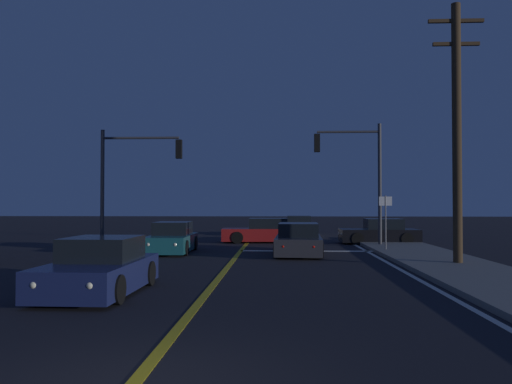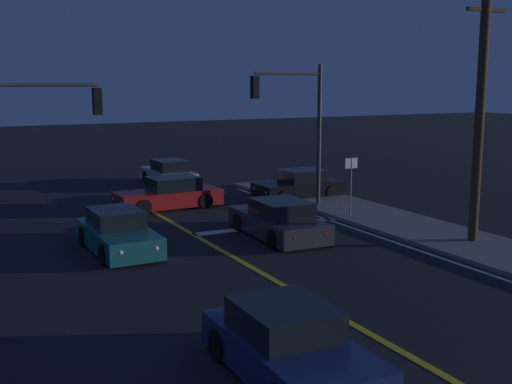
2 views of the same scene
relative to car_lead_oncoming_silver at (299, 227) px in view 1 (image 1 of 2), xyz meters
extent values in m
cube|color=slate|center=(4.49, -19.16, -0.51)|extent=(3.20, 34.35, 0.15)
cube|color=gold|center=(-3.05, -19.16, -0.58)|extent=(0.20, 32.44, 0.01)
cube|color=silver|center=(2.64, -19.16, -0.58)|extent=(0.16, 32.44, 0.01)
cube|color=silver|center=(-0.08, -11.12, -0.58)|extent=(5.93, 0.50, 0.01)
cube|color=#B2B5BA|center=(0.00, 0.06, -0.14)|extent=(1.79, 4.25, 0.68)
cube|color=black|center=(0.00, -0.19, 0.46)|extent=(1.52, 1.96, 0.60)
cylinder|color=black|center=(-0.83, 1.36, -0.26)|extent=(0.23, 0.64, 0.64)
cylinder|color=black|center=(0.79, 1.38, -0.26)|extent=(0.23, 0.64, 0.64)
cylinder|color=black|center=(-0.79, -1.26, -0.26)|extent=(0.23, 0.64, 0.64)
cylinder|color=black|center=(0.82, -1.24, -0.26)|extent=(0.23, 0.64, 0.64)
sphere|color=#FFF4CC|center=(-0.56, 2.11, -0.06)|extent=(0.18, 0.18, 0.18)
sphere|color=#FFF4CC|center=(0.51, 2.12, -0.06)|extent=(0.18, 0.18, 0.18)
sphere|color=red|center=(-0.51, -2.01, -0.06)|extent=(0.14, 0.14, 0.14)
sphere|color=red|center=(0.56, -2.00, -0.06)|extent=(0.14, 0.14, 0.14)
cube|color=navy|center=(-5.63, -22.34, -0.14)|extent=(1.93, 4.13, 0.68)
cube|color=black|center=(-5.63, -22.09, 0.46)|extent=(1.64, 1.91, 0.60)
cylinder|color=black|center=(-4.77, -23.63, -0.26)|extent=(0.23, 0.64, 0.64)
cylinder|color=black|center=(-6.52, -23.60, -0.26)|extent=(0.23, 0.64, 0.64)
cylinder|color=black|center=(-4.73, -21.08, -0.26)|extent=(0.23, 0.64, 0.64)
cylinder|color=black|center=(-6.48, -21.05, -0.26)|extent=(0.23, 0.64, 0.64)
sphere|color=#FFF4CC|center=(-5.08, -24.34, -0.06)|extent=(0.18, 0.18, 0.18)
sphere|color=#FFF4CC|center=(-6.24, -24.32, -0.06)|extent=(0.18, 0.18, 0.18)
sphere|color=red|center=(-5.02, -20.35, -0.06)|extent=(0.14, 0.14, 0.14)
sphere|color=red|center=(-6.18, -20.33, -0.06)|extent=(0.14, 0.14, 0.14)
cube|color=maroon|center=(-2.19, -6.02, -0.14)|extent=(4.58, 1.97, 0.68)
cube|color=black|center=(-1.92, -6.00, 0.46)|extent=(2.14, 1.62, 0.60)
cylinder|color=black|center=(-3.55, -6.90, -0.26)|extent=(0.65, 0.25, 0.64)
cylinder|color=black|center=(-3.62, -5.25, -0.26)|extent=(0.65, 0.25, 0.64)
cylinder|color=black|center=(-0.76, -6.78, -0.26)|extent=(0.65, 0.25, 0.64)
cylinder|color=black|center=(-0.83, -5.13, -0.26)|extent=(0.65, 0.25, 0.64)
sphere|color=#FFF4CC|center=(-4.36, -6.66, -0.06)|extent=(0.18, 0.18, 0.18)
sphere|color=#FFF4CC|center=(-4.41, -5.56, -0.06)|extent=(0.18, 0.18, 0.18)
sphere|color=red|center=(0.04, -6.47, -0.06)|extent=(0.14, 0.14, 0.14)
sphere|color=red|center=(-0.01, -5.37, -0.06)|extent=(0.14, 0.14, 0.14)
cube|color=black|center=(4.06, -6.56, -0.14)|extent=(4.15, 1.90, 0.68)
cube|color=black|center=(4.31, -6.55, 0.46)|extent=(1.92, 1.61, 0.60)
cylinder|color=black|center=(2.79, -7.44, -0.26)|extent=(0.64, 0.23, 0.64)
cylinder|color=black|center=(2.77, -5.71, -0.26)|extent=(0.64, 0.23, 0.64)
cylinder|color=black|center=(5.35, -7.41, -0.26)|extent=(0.64, 0.23, 0.64)
cylinder|color=black|center=(5.33, -5.68, -0.26)|extent=(0.64, 0.23, 0.64)
sphere|color=#FFF4CC|center=(2.06, -7.15, -0.06)|extent=(0.18, 0.18, 0.18)
sphere|color=#FFF4CC|center=(2.05, -6.01, -0.06)|extent=(0.18, 0.18, 0.18)
sphere|color=red|center=(6.08, -7.11, -0.06)|extent=(0.14, 0.14, 0.14)
sphere|color=red|center=(6.07, -5.96, -0.06)|extent=(0.14, 0.14, 0.14)
cube|color=#195960|center=(-6.02, -12.08, -0.14)|extent=(1.81, 4.22, 0.68)
cube|color=black|center=(-6.03, -11.83, 0.46)|extent=(1.53, 1.95, 0.60)
cylinder|color=black|center=(-5.19, -13.36, -0.26)|extent=(0.23, 0.64, 0.64)
cylinder|color=black|center=(-6.81, -13.39, -0.26)|extent=(0.23, 0.64, 0.64)
cylinder|color=black|center=(-5.23, -10.77, -0.26)|extent=(0.23, 0.64, 0.64)
cylinder|color=black|center=(-6.86, -10.79, -0.26)|extent=(0.23, 0.64, 0.64)
sphere|color=#FFF4CC|center=(-5.45, -14.10, -0.06)|extent=(0.18, 0.18, 0.18)
sphere|color=#FFF4CC|center=(-6.53, -14.12, -0.06)|extent=(0.18, 0.18, 0.18)
sphere|color=red|center=(-5.52, -10.02, -0.06)|extent=(0.14, 0.14, 0.14)
sphere|color=red|center=(-6.60, -10.04, -0.06)|extent=(0.14, 0.14, 0.14)
cube|color=#2D2D33|center=(-0.49, -12.68, -0.14)|extent=(2.05, 4.62, 0.68)
cube|color=black|center=(-0.50, -12.95, 0.46)|extent=(1.69, 2.16, 0.60)
cylinder|color=black|center=(-1.31, -11.24, -0.26)|extent=(0.24, 0.65, 0.64)
cylinder|color=black|center=(0.44, -11.31, -0.26)|extent=(0.24, 0.65, 0.64)
cylinder|color=black|center=(-1.42, -14.06, -0.26)|extent=(0.24, 0.65, 0.64)
cylinder|color=black|center=(0.33, -14.13, -0.26)|extent=(0.24, 0.65, 0.64)
sphere|color=#FFF4CC|center=(-0.98, -10.44, -0.06)|extent=(0.18, 0.18, 0.18)
sphere|color=#FFF4CC|center=(0.18, -10.49, -0.06)|extent=(0.18, 0.18, 0.18)
sphere|color=red|center=(-1.15, -14.88, -0.06)|extent=(0.14, 0.14, 0.14)
sphere|color=red|center=(0.00, -14.93, -0.06)|extent=(0.14, 0.14, 0.14)
cylinder|color=#38383D|center=(3.69, -8.82, 2.48)|extent=(0.18, 0.18, 6.13)
cylinder|color=#38383D|center=(2.14, -8.82, 5.15)|extent=(3.09, 0.12, 0.12)
cube|color=black|center=(0.59, -8.82, 4.60)|extent=(0.28, 0.28, 0.90)
sphere|color=red|center=(0.59, -8.82, 4.87)|extent=(0.22, 0.22, 0.22)
sphere|color=#4C2D05|center=(0.59, -8.82, 4.60)|extent=(0.22, 0.22, 0.22)
sphere|color=#0A3814|center=(0.59, -8.82, 4.33)|extent=(0.22, 0.22, 0.22)
cylinder|color=#38383D|center=(-9.78, -10.22, 2.27)|extent=(0.18, 0.18, 5.70)
cylinder|color=#38383D|center=(-7.93, -10.22, 4.72)|extent=(3.70, 0.12, 0.12)
cube|color=black|center=(-6.08, -10.22, 4.17)|extent=(0.28, 0.28, 0.90)
sphere|color=red|center=(-6.08, -10.22, 4.44)|extent=(0.22, 0.22, 0.22)
sphere|color=#4C2D05|center=(-6.08, -10.22, 4.17)|extent=(0.22, 0.22, 0.22)
sphere|color=#0A3814|center=(-6.08, -10.22, 3.90)|extent=(0.22, 0.22, 0.22)
cylinder|color=#42301E|center=(4.79, -16.67, 3.94)|extent=(0.31, 0.31, 9.05)
cube|color=#42301E|center=(4.79, -16.67, 7.87)|extent=(1.88, 0.12, 0.12)
cube|color=#42301E|center=(4.79, -16.67, 7.07)|extent=(1.58, 0.12, 0.12)
cylinder|color=slate|center=(3.39, -11.62, 0.68)|extent=(0.06, 0.06, 2.51)
cube|color=white|center=(3.39, -11.62, 1.68)|extent=(0.56, 0.04, 0.40)
camera|label=1|loc=(-1.30, -34.51, 1.58)|focal=36.10mm
camera|label=2|loc=(-11.29, -31.91, 4.84)|focal=44.93mm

